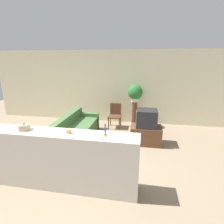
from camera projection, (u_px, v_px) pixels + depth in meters
name	position (u px, v px, depth m)	size (l,w,h in m)	color
ground_plane	(72.00, 171.00, 3.80)	(14.00, 14.00, 0.00)	gray
wall_back	(105.00, 87.00, 6.66)	(9.00, 0.06, 2.70)	beige
couch	(76.00, 131.00, 5.27)	(0.81, 2.05, 0.75)	#476B3D
tv_stand	(146.00, 135.00, 5.02)	(0.86, 0.55, 0.52)	brown
television	(147.00, 118.00, 4.88)	(0.57, 0.50, 0.49)	#232328
wooden_chair	(115.00, 114.00, 6.22)	(0.44, 0.44, 0.85)	brown
plant_stand	(134.00, 114.00, 6.30)	(0.19, 0.19, 0.92)	brown
potted_plant	(135.00, 92.00, 6.08)	(0.52, 0.52, 0.60)	white
foreground_counter	(61.00, 160.00, 3.23)	(2.86, 0.44, 1.10)	beige
decorative_bowl	(24.00, 127.00, 3.17)	(0.21, 0.21, 0.16)	tan
candle_jar	(68.00, 131.00, 3.03)	(0.10, 0.10, 0.08)	tan
candlestick	(105.00, 132.00, 2.91)	(0.07, 0.07, 0.21)	#B7933D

